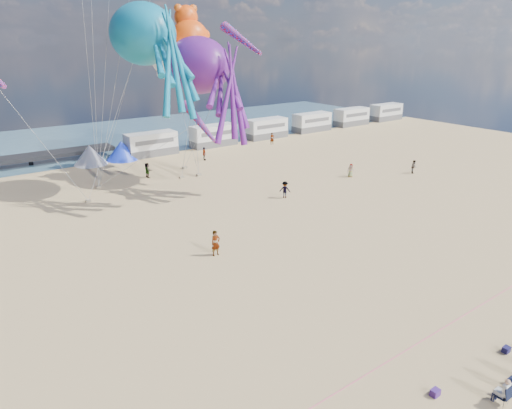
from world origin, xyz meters
The scene contains 31 objects.
ground centered at (0.00, 0.00, 0.00)m, with size 120.00×120.00×0.00m, color tan.
water centered at (0.00, 55.00, 0.02)m, with size 120.00×120.00×0.00m, color #3D6176.
motorhome_0 centered at (6.00, 40.00, 1.50)m, with size 6.60×2.50×3.00m, color silver.
motorhome_1 centered at (15.50, 40.00, 1.50)m, with size 6.60×2.50×3.00m, color silver.
motorhome_2 centered at (25.00, 40.00, 1.50)m, with size 6.60×2.50×3.00m, color silver.
motorhome_3 centered at (34.50, 40.00, 1.50)m, with size 6.60×2.50×3.00m, color silver.
motorhome_4 centered at (44.00, 40.00, 1.50)m, with size 6.60×2.50×3.00m, color silver.
motorhome_5 centered at (53.50, 40.00, 1.50)m, with size 6.60×2.50×3.00m, color silver.
tent_white centered at (-2.00, 40.00, 1.20)m, with size 4.00×4.00×2.40m, color white.
tent_blue centered at (2.00, 40.00, 1.20)m, with size 4.00×4.00×2.40m, color #1933CC.
cooler_purple centered at (-2.22, -7.60, 0.16)m, with size 0.40×0.30×0.32m, color #422078.
cooler_navy centered at (3.14, -7.94, 0.15)m, with size 0.38×0.28×0.30m, color #181646.
rope_line centered at (0.00, -5.00, 0.02)m, with size 0.03×0.03×34.00m, color #F2338C.
standing_person centered at (-2.72, 9.55, 0.93)m, with size 0.68×0.45×1.87m, color tan.
beachgoer_0 centered at (19.63, 17.53, 0.75)m, with size 0.54×0.36×1.49m, color #7F6659.
beachgoer_1 centered at (26.57, 14.32, 0.76)m, with size 0.74×0.48×1.52m, color #7F6659.
beachgoer_2 centered at (9.18, 16.32, 0.82)m, with size 0.80×0.62×1.65m, color #7F6659.
beachgoer_3 centered at (10.27, 33.61, 0.83)m, with size 1.07×0.62×1.66m, color #7F6659.
beachgoer_4 centered at (1.32, 30.59, 0.83)m, with size 0.98×0.41×1.67m, color #7F6659.
beachgoer_5 centered at (22.95, 35.89, 0.86)m, with size 1.59×0.51×1.72m, color #7F6659.
sandbag_a centered at (-6.56, 26.21, 0.11)m, with size 0.50×0.35×0.22m, color gray.
sandbag_b centered at (4.19, 28.10, 0.11)m, with size 0.50×0.35×0.22m, color gray.
sandbag_c centered at (6.20, 27.82, 0.11)m, with size 0.50×0.35×0.22m, color gray.
sandbag_d centered at (6.41, 31.59, 0.11)m, with size 0.50×0.35×0.22m, color gray.
sandbag_e centered at (-4.34, 30.02, 0.11)m, with size 0.50×0.35×0.22m, color gray.
kite_octopus_teal centered at (0.21, 26.39, 14.87)m, with size 4.56×10.65×12.17m, color #0F779E, non-canonical shape.
kite_octopus_purple centered at (6.01, 26.70, 11.94)m, with size 4.61×10.75×12.29m, color #601A7B, non-canonical shape.
kite_panda centered at (4.11, 29.56, 12.62)m, with size 4.27×4.02×6.03m, color white, non-canonical shape.
kite_teddy_orange centered at (7.80, 31.47, 14.41)m, with size 5.09×4.79×7.19m, color #FF4E0D, non-canonical shape.
windsock_mid centered at (9.57, 23.96, 14.40)m, with size 1.00×6.11×6.11m, color red, non-canonical shape.
windsock_right centered at (2.94, 21.35, 7.27)m, with size 0.90×5.72×5.72m, color red, non-canonical shape.
Camera 1 is at (-17.62, -15.66, 14.38)m, focal length 32.00 mm.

